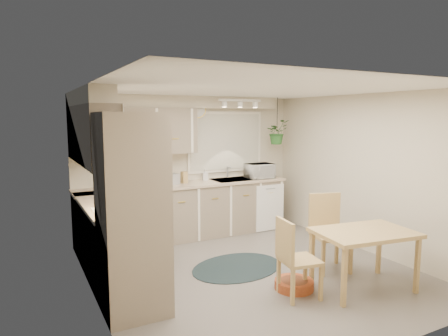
{
  "coord_description": "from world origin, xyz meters",
  "views": [
    {
      "loc": [
        -2.69,
        -4.37,
        2.05
      ],
      "look_at": [
        -0.13,
        0.55,
        1.34
      ],
      "focal_mm": 32.0,
      "sensor_mm": 36.0,
      "label": 1
    }
  ],
  "objects_px": {
    "chair_back": "(331,233)",
    "pet_bed": "(294,284)",
    "braided_rug": "(237,267)",
    "dining_table": "(363,260)",
    "microwave": "(260,169)",
    "chair_left": "(300,258)"
  },
  "relations": [
    {
      "from": "pet_bed",
      "to": "microwave",
      "type": "relative_size",
      "value": 0.96
    },
    {
      "from": "chair_left",
      "to": "pet_bed",
      "type": "distance_m",
      "value": 0.45
    },
    {
      "from": "dining_table",
      "to": "pet_bed",
      "type": "height_order",
      "value": "dining_table"
    },
    {
      "from": "dining_table",
      "to": "braided_rug",
      "type": "distance_m",
      "value": 1.67
    },
    {
      "from": "chair_back",
      "to": "braided_rug",
      "type": "relative_size",
      "value": 0.76
    },
    {
      "from": "chair_left",
      "to": "chair_back",
      "type": "bearing_deg",
      "value": 127.14
    },
    {
      "from": "chair_back",
      "to": "chair_left",
      "type": "bearing_deg",
      "value": 43.52
    },
    {
      "from": "chair_left",
      "to": "pet_bed",
      "type": "height_order",
      "value": "chair_left"
    },
    {
      "from": "braided_rug",
      "to": "microwave",
      "type": "relative_size",
      "value": 2.73
    },
    {
      "from": "braided_rug",
      "to": "pet_bed",
      "type": "height_order",
      "value": "pet_bed"
    },
    {
      "from": "dining_table",
      "to": "chair_left",
      "type": "height_order",
      "value": "chair_left"
    },
    {
      "from": "chair_back",
      "to": "microwave",
      "type": "distance_m",
      "value": 2.23
    },
    {
      "from": "pet_bed",
      "to": "microwave",
      "type": "height_order",
      "value": "microwave"
    },
    {
      "from": "dining_table",
      "to": "braided_rug",
      "type": "relative_size",
      "value": 0.85
    },
    {
      "from": "dining_table",
      "to": "chair_back",
      "type": "relative_size",
      "value": 1.12
    },
    {
      "from": "braided_rug",
      "to": "chair_left",
      "type": "bearing_deg",
      "value": -79.81
    },
    {
      "from": "chair_left",
      "to": "pet_bed",
      "type": "bearing_deg",
      "value": 168.53
    },
    {
      "from": "chair_back",
      "to": "microwave",
      "type": "bearing_deg",
      "value": -80.05
    },
    {
      "from": "microwave",
      "to": "dining_table",
      "type": "bearing_deg",
      "value": -97.68
    },
    {
      "from": "chair_back",
      "to": "pet_bed",
      "type": "xyz_separation_m",
      "value": [
        -0.8,
        -0.27,
        -0.45
      ]
    },
    {
      "from": "braided_rug",
      "to": "microwave",
      "type": "xyz_separation_m",
      "value": [
        1.31,
        1.49,
        1.1
      ]
    },
    {
      "from": "dining_table",
      "to": "microwave",
      "type": "distance_m",
      "value": 2.89
    }
  ]
}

